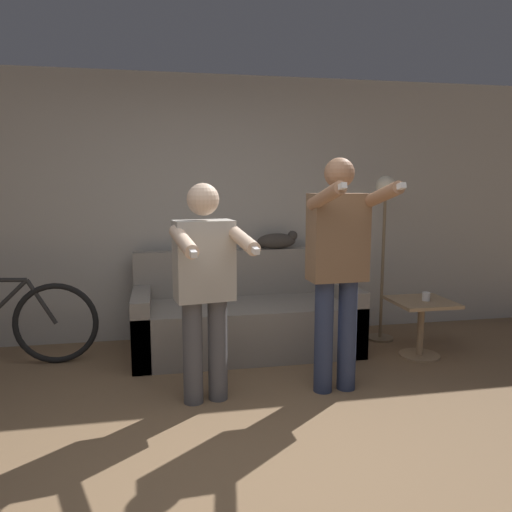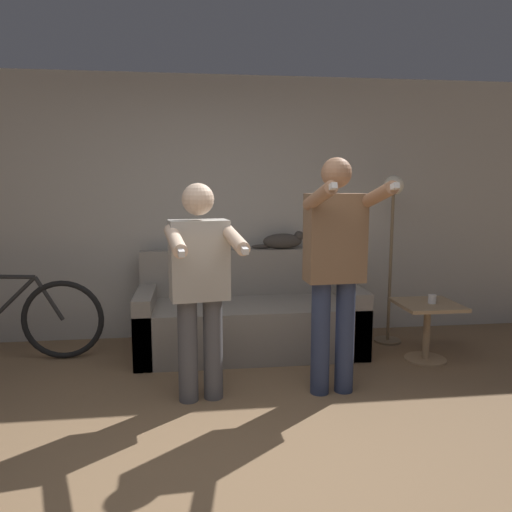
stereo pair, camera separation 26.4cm
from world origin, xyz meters
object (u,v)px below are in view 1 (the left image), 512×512
object	(u,v)px
couch	(246,319)
floor_lamp	(384,221)
person_left	(205,280)
person_right	(338,259)
cat	(277,241)
cup	(426,296)
side_table	(421,316)

from	to	relation	value
couch	floor_lamp	size ratio (longest dim) A/B	1.26
person_left	person_right	distance (m)	0.98
cat	cup	xyz separation A→B (m)	(1.17, -0.81, -0.43)
couch	person_right	bearing A→B (deg)	-64.27
person_left	cat	world-z (taller)	person_left
floor_lamp	couch	bearing A→B (deg)	-177.21
floor_lamp	cup	world-z (taller)	floor_lamp
cup	person_right	bearing A→B (deg)	-151.71
cat	floor_lamp	world-z (taller)	floor_lamp
person_left	cup	xyz separation A→B (m)	(2.02, 0.56, -0.34)
cat	couch	bearing A→B (deg)	-139.40
person_right	cat	xyz separation A→B (m)	(-0.13, 1.37, -0.02)
person_right	cup	distance (m)	1.27
person_right	floor_lamp	size ratio (longest dim) A/B	1.07
person_left	person_right	bearing A→B (deg)	-8.79
couch	cat	bearing A→B (deg)	40.60
side_table	person_right	bearing A→B (deg)	-150.30
couch	person_left	world-z (taller)	person_left
cat	floor_lamp	bearing A→B (deg)	-14.13
floor_lamp	side_table	size ratio (longest dim) A/B	3.14
person_left	floor_lamp	size ratio (longest dim) A/B	0.96
couch	cat	size ratio (longest dim) A/B	3.90
person_left	floor_lamp	xyz separation A→B (m)	(1.86, 1.12, 0.30)
couch	floor_lamp	bearing A→B (deg)	2.79
cat	floor_lamp	distance (m)	1.06
person_right	cat	bearing A→B (deg)	92.46
couch	cup	bearing A→B (deg)	-17.43
person_left	cat	bearing A→B (deg)	49.45
couch	side_table	world-z (taller)	couch
cat	person_right	bearing A→B (deg)	-84.61
cat	cup	world-z (taller)	cat
person_right	floor_lamp	distance (m)	1.43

